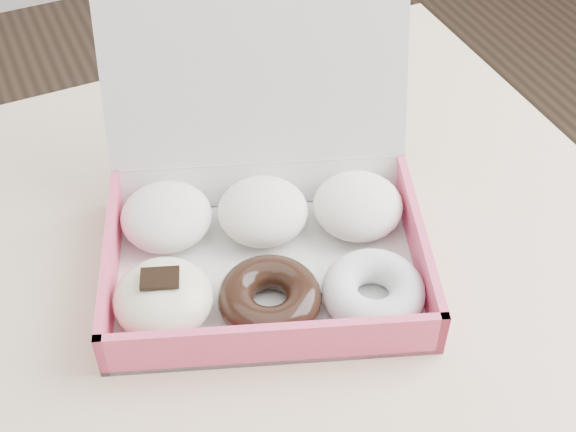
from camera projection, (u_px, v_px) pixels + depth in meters
name	position (u px, v px, depth m)	size (l,w,h in m)	color
table	(97.00, 389.00, 0.80)	(1.20, 0.80, 0.75)	#D1B389
donut_box	(261.00, 233.00, 0.79)	(0.39, 0.38, 0.22)	silver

